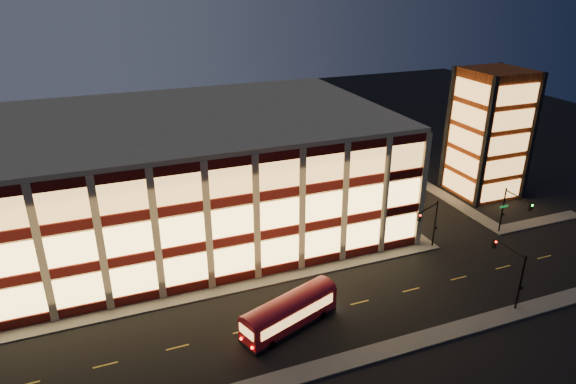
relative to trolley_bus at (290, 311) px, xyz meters
name	(u,v)px	position (x,y,z in m)	size (l,w,h in m)	color
ground	(245,291)	(-2.12, 7.02, -1.84)	(200.00, 200.00, 0.00)	black
sidewalk_office_south	(214,292)	(-5.12, 8.02, -1.76)	(54.00, 2.00, 0.15)	#514F4C
sidewalk_office_east	(362,195)	(20.88, 24.02, -1.76)	(2.00, 30.00, 0.15)	#514F4C
sidewalk_tower_south	(537,222)	(37.88, 8.02, -1.76)	(14.00, 2.00, 0.15)	#514F4C
sidewalk_tower_west	(425,185)	(31.88, 24.02, -1.76)	(2.00, 30.00, 0.15)	#514F4C
sidewalk_near	(292,377)	(-2.12, -5.98, -1.76)	(100.00, 2.00, 0.15)	#514F4C
office_building	(180,173)	(-5.04, 23.93, 5.41)	(50.45, 30.45, 14.50)	tan
stair_tower	(489,134)	(37.83, 18.97, 7.15)	(8.60, 8.60, 18.00)	#8C3814
traffic_signal_far	(430,219)	(20.09, 7.26, 2.28)	(3.79, 1.87, 6.00)	black
traffic_signal_right	(512,207)	(31.38, 6.39, 2.27)	(1.20, 4.37, 6.00)	black
traffic_signal_near	(511,265)	(21.38, -4.01, 2.29)	(0.32, 4.45, 6.00)	black
trolley_bus	(290,311)	(0.00, 0.00, 0.00)	(10.03, 5.66, 3.31)	maroon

